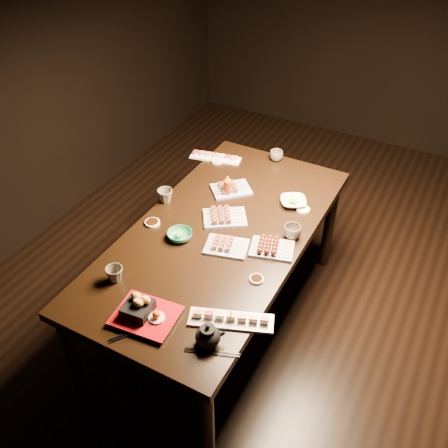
{
  "coord_description": "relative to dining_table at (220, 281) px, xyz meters",
  "views": [
    {
      "loc": [
        0.69,
        -2.14,
        2.48
      ],
      "look_at": [
        -0.32,
        -0.26,
        0.77
      ],
      "focal_mm": 40.0,
      "sensor_mm": 36.0,
      "label": 1
    }
  ],
  "objects": [
    {
      "name": "ground",
      "position": [
        0.32,
        0.31,
        -0.38
      ],
      "size": [
        5.0,
        5.0,
        0.0
      ],
      "primitive_type": "plane",
      "color": "black",
      "rests_on": "ground"
    },
    {
      "name": "teapot",
      "position": [
        0.31,
        -0.68,
        0.43
      ],
      "size": [
        0.18,
        0.18,
        0.11
      ],
      "primitive_type": null,
      "rotation": [
        0.0,
        0.0,
        0.57
      ],
      "color": "black",
      "rests_on": "dining_table"
    },
    {
      "name": "teacup_far_right",
      "position": [
        -0.03,
        0.83,
        0.41
      ],
      "size": [
        0.1,
        0.1,
        0.07
      ],
      "primitive_type": "imported",
      "rotation": [
        0.0,
        0.0,
        0.24
      ],
      "color": "brown",
      "rests_on": "dining_table"
    },
    {
      "name": "yakitori_plate_left",
      "position": [
        -0.13,
        0.38,
        0.4
      ],
      "size": [
        0.28,
        0.28,
        0.06
      ],
      "primitive_type": null,
      "rotation": [
        0.0,
        0.0,
        0.77
      ],
      "color": "#828EB6",
      "rests_on": "dining_table"
    },
    {
      "name": "yakitori_plate_center",
      "position": [
        -0.03,
        0.12,
        0.41
      ],
      "size": [
        0.29,
        0.27,
        0.06
      ],
      "primitive_type": null,
      "rotation": [
        0.0,
        0.0,
        0.58
      ],
      "color": "#828EB6",
      "rests_on": "dining_table"
    },
    {
      "name": "teacup_mid_right",
      "position": [
        0.36,
        0.14,
        0.41
      ],
      "size": [
        0.13,
        0.13,
        0.07
      ],
      "primitive_type": "imported",
      "rotation": [
        0.0,
        0.0,
        0.46
      ],
      "color": "brown",
      "rests_on": "dining_table"
    },
    {
      "name": "yakitori_plate_right",
      "position": [
        0.09,
        -0.1,
        0.4
      ],
      "size": [
        0.25,
        0.21,
        0.06
      ],
      "primitive_type": null,
      "rotation": [
        0.0,
        0.0,
        0.26
      ],
      "color": "#828EB6",
      "rests_on": "dining_table"
    },
    {
      "name": "tempura_tray",
      "position": [
        -0.0,
        -0.69,
        0.43
      ],
      "size": [
        0.3,
        0.25,
        0.1
      ],
      "primitive_type": null,
      "rotation": [
        0.0,
        0.0,
        0.1
      ],
      "color": "black",
      "rests_on": "dining_table"
    },
    {
      "name": "condiment_bottle",
      "position": [
        -0.12,
        0.32,
        0.45
      ],
      "size": [
        0.06,
        0.06,
        0.14
      ],
      "primitive_type": "cylinder",
      "rotation": [
        0.0,
        0.0,
        0.29
      ],
      "color": "maroon",
      "rests_on": "dining_table"
    },
    {
      "name": "sauce_dish_nw",
      "position": [
        -0.36,
        0.63,
        0.38
      ],
      "size": [
        0.12,
        0.12,
        0.01
      ],
      "primitive_type": "cylinder",
      "rotation": [
        0.0,
        0.0,
        0.57
      ],
      "color": "white",
      "rests_on": "dining_table"
    },
    {
      "name": "sauce_dish_west",
      "position": [
        -0.36,
        -0.11,
        0.38
      ],
      "size": [
        0.1,
        0.1,
        0.01
      ],
      "primitive_type": "cylinder",
      "rotation": [
        0.0,
        0.0,
        0.17
      ],
      "color": "white",
      "rests_on": "dining_table"
    },
    {
      "name": "edamame_bowl_cream",
      "position": [
        0.26,
        0.42,
        0.39
      ],
      "size": [
        0.2,
        0.2,
        0.04
      ],
      "primitive_type": "imported",
      "rotation": [
        0.0,
        0.0,
        0.52
      ],
      "color": "#C0B79D",
      "rests_on": "dining_table"
    },
    {
      "name": "edamame_bowl_green",
      "position": [
        -0.16,
        -0.15,
        0.4
      ],
      "size": [
        0.14,
        0.14,
        0.04
      ],
      "primitive_type": "imported",
      "rotation": [
        0.0,
        0.0,
        -0.02
      ],
      "color": "#287D5D",
      "rests_on": "dining_table"
    },
    {
      "name": "dining_table",
      "position": [
        0.0,
        0.0,
        0.0
      ],
      "size": [
        1.21,
        1.93,
        0.75
      ],
      "primitive_type": "cube",
      "rotation": [
        0.0,
        0.0,
        0.18
      ],
      "color": "black",
      "rests_on": "ground"
    },
    {
      "name": "sauce_dish_east",
      "position": [
        0.33,
        0.4,
        0.38
      ],
      "size": [
        0.09,
        0.09,
        0.01
      ],
      "primitive_type": "cylinder",
      "rotation": [
        0.0,
        0.0,
        -0.14
      ],
      "color": "white",
      "rests_on": "dining_table"
    },
    {
      "name": "teacup_near_left",
      "position": [
        -0.27,
        -0.56,
        0.41
      ],
      "size": [
        0.09,
        0.09,
        0.08
      ],
      "primitive_type": "imported",
      "rotation": [
        0.0,
        0.0,
        0.09
      ],
      "color": "brown",
      "rests_on": "dining_table"
    },
    {
      "name": "chopsticks_se",
      "position": [
        0.35,
        -0.72,
        0.38
      ],
      "size": [
        0.23,
        0.1,
        0.01
      ],
      "primitive_type": null,
      "rotation": [
        0.0,
        0.0,
        0.35
      ],
      "color": "black",
      "rests_on": "dining_table"
    },
    {
      "name": "teacup_far_left",
      "position": [
        -0.41,
        0.09,
        0.42
      ],
      "size": [
        0.11,
        0.11,
        0.08
      ],
      "primitive_type": "imported",
      "rotation": [
        0.0,
        0.0,
        0.32
      ],
      "color": "brown",
      "rests_on": "dining_table"
    },
    {
      "name": "sauce_dish_se",
      "position": [
        0.33,
        -0.24,
        0.38
      ],
      "size": [
        0.08,
        0.08,
        0.01
      ],
      "primitive_type": "cylinder",
      "rotation": [
        0.0,
        0.0,
        0.09
      ],
      "color": "white",
      "rests_on": "dining_table"
    },
    {
      "name": "chopsticks_near",
      "position": [
        0.01,
        -0.78,
        0.38
      ],
      "size": [
        0.15,
        0.21,
        0.01
      ],
      "primitive_type": null,
      "rotation": [
        0.0,
        0.0,
        0.95
      ],
      "color": "black",
      "rests_on": "dining_table"
    },
    {
      "name": "sushi_platter_far",
      "position": [
        -0.39,
        0.66,
        0.4
      ],
      "size": [
        0.35,
        0.16,
        0.04
      ],
      "primitive_type": null,
      "rotation": [
        0.0,
        0.0,
        3.35
      ],
      "color": "white",
      "rests_on": "dining_table"
    },
    {
      "name": "tsukune_plate",
      "position": [
        0.31,
        0.0,
        0.4
      ],
      "size": [
        0.26,
        0.22,
        0.06
      ],
      "primitive_type": null,
      "rotation": [
        0.0,
        0.0,
        0.28
      ],
      "color": "#828EB6",
      "rests_on": "dining_table"
    },
    {
      "name": "sushi_platter_near",
      "position": [
        0.34,
        -0.53,
        0.4
      ],
      "size": [
        0.39,
        0.23,
        0.05
      ],
      "primitive_type": null,
      "rotation": [
        0.0,
        0.0,
        0.37
      ],
      "color": "white",
      "rests_on": "dining_table"
    }
  ]
}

